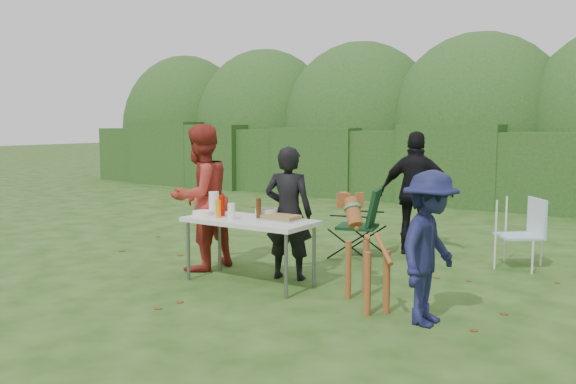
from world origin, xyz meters
The scene contains 20 objects.
ground centered at (0.00, 0.00, 0.00)m, with size 80.00×80.00×0.00m, color #1E4211.
hedge_row centered at (0.00, 8.00, 0.85)m, with size 22.00×1.40×1.70m, color #23471C.
shrub_backdrop centered at (0.00, 9.60, 1.60)m, with size 20.00×2.60×3.20m, color #3D6628.
folding_table centered at (0.29, 0.04, 0.69)m, with size 1.50×0.70×0.74m.
person_cook centered at (0.54, 0.46, 0.77)m, with size 0.57×0.37×1.55m, color black.
person_red_jacket centered at (-0.63, 0.26, 0.90)m, with size 0.87×0.68×1.80m, color #A32C23.
person_black_puffy centered at (1.26, 2.56, 0.85)m, with size 1.00×0.41×1.70m, color black.
child centered at (2.48, -0.19, 0.70)m, with size 0.90×0.52×1.40m, color #161943.
dog centered at (1.77, 0.00, 0.53)m, with size 1.11×0.44×1.05m, color brown, non-canonical shape.
camping_chair centered at (0.68, 1.94, 0.47)m, with size 0.59×0.59×0.95m, color #113219, non-canonical shape.
lawn_chair centered at (2.65, 2.50, 0.44)m, with size 0.53×0.53×0.89m, color #4DA3C6, non-canonical shape.
food_tray centered at (0.62, 0.17, 0.75)m, with size 0.45×0.30×0.02m, color #B7B7BA.
focaccia_bread centered at (0.62, 0.17, 0.78)m, with size 0.40×0.26×0.04m, color olive.
mustard_bottle centered at (-0.06, -0.09, 0.84)m, with size 0.06×0.06×0.20m, color orange.
ketchup_bottle centered at (-0.11, 0.04, 0.85)m, with size 0.06×0.06×0.22m, color #BB0F00.
beer_bottle centered at (0.41, 0.05, 0.86)m, with size 0.06×0.06×0.24m, color #47230F.
paper_towel_roll centered at (-0.32, 0.14, 0.87)m, with size 0.12×0.12×0.26m, color white.
cup_stack centered at (0.14, -0.10, 0.83)m, with size 0.08×0.08×0.18m, color white.
pasta_bowl centered at (0.37, 0.25, 0.79)m, with size 0.26×0.26×0.10m, color silver.
plate_stack centered at (-0.34, -0.03, 0.77)m, with size 0.24×0.24×0.05m, color white.
Camera 1 is at (4.39, -5.35, 1.82)m, focal length 38.00 mm.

